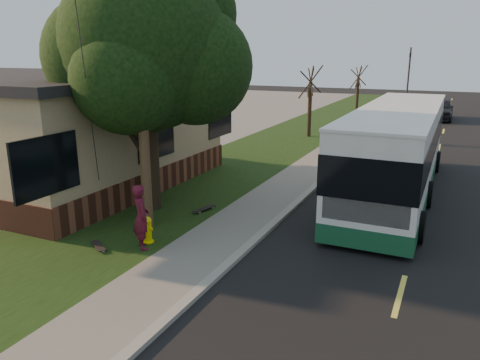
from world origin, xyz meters
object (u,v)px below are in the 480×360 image
at_px(transit_bus, 397,149).
at_px(dumpster, 173,144).
at_px(bare_tree_near, 310,102).
at_px(skateboarder, 141,217).
at_px(utility_pole, 140,70).
at_px(fire_hydrant, 148,230).
at_px(skateboard_main, 204,209).
at_px(distant_car, 439,109).
at_px(traffic_signal, 408,75).
at_px(leafy_tree, 148,50).
at_px(skateboard_spare, 98,246).
at_px(bare_tree_far, 358,91).

bearing_deg(transit_bus, dumpster, 170.95).
distance_m(bare_tree_near, skateboarder, 18.44).
distance_m(utility_pole, transit_bus, 9.51).
relative_size(fire_hydrant, skateboarder, 0.42).
xyz_separation_m(fire_hydrant, transit_bus, (5.45, 7.64, 1.29)).
bearing_deg(skateboarder, skateboard_main, -49.50).
bearing_deg(skateboard_main, distant_car, 77.74).
relative_size(fire_hydrant, traffic_signal, 0.13).
height_order(traffic_signal, dumpster, traffic_signal).
distance_m(transit_bus, dumpster, 10.78).
relative_size(leafy_tree, distant_car, 1.56).
bearing_deg(leafy_tree, dumpster, 118.18).
height_order(leafy_tree, skateboard_spare, leafy_tree).
distance_m(traffic_signal, skateboard_main, 31.33).
distance_m(utility_pole, skateboarder, 4.02).
relative_size(skateboard_main, distant_car, 0.18).
bearing_deg(transit_bus, utility_pole, -132.82).
distance_m(bare_tree_near, skateboard_main, 15.20).
distance_m(traffic_signal, transit_bus, 26.50).
bearing_deg(utility_pole, skateboard_spare, -98.07).
bearing_deg(traffic_signal, transit_bus, -84.90).
bearing_deg(traffic_signal, skateboard_main, -95.52).
height_order(leafy_tree, bare_tree_near, leafy_tree).
relative_size(fire_hydrant, dumpster, 0.41).
bearing_deg(distant_car, fire_hydrant, -101.66).
xyz_separation_m(traffic_signal, skateboard_spare, (-4.07, -34.87, -3.04)).
distance_m(leafy_tree, transit_bus, 9.28).
bearing_deg(bare_tree_near, bare_tree_far, 87.61).
xyz_separation_m(fire_hydrant, distant_car, (5.96, 29.94, 0.42)).
bearing_deg(skateboarder, distant_car, -60.44).
bearing_deg(skateboard_spare, bare_tree_near, 89.79).
bearing_deg(utility_pole, skateboarder, -59.54).
xyz_separation_m(bare_tree_near, skateboard_spare, (-0.07, -18.87, -2.02)).
bearing_deg(skateboarder, fire_hydrant, -34.61).
distance_m(leafy_tree, traffic_signal, 31.76).
bearing_deg(skateboard_spare, fire_hydrant, 42.02).
relative_size(fire_hydrant, utility_pole, 0.08).
height_order(traffic_signal, skateboard_spare, traffic_signal).
xyz_separation_m(traffic_signal, skateboard_main, (-3.00, -31.03, -3.03)).
bearing_deg(traffic_signal, bare_tree_near, -104.04).
xyz_separation_m(utility_pole, bare_tree_near, (-0.19, 17.01, -2.48)).
xyz_separation_m(utility_pole, bare_tree_far, (0.31, 29.01, -2.63)).
relative_size(utility_pole, skateboard_main, 9.79).
relative_size(transit_bus, distant_car, 2.39).
xyz_separation_m(skateboarder, skateboard_main, (-0.00, 3.34, -0.81)).
distance_m(skateboarder, distant_car, 30.88).
height_order(transit_bus, skateboarder, transit_bus).
bearing_deg(skateboarder, traffic_signal, -54.49).
height_order(fire_hydrant, utility_pole, utility_pole).
distance_m(bare_tree_near, distant_car, 13.84).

